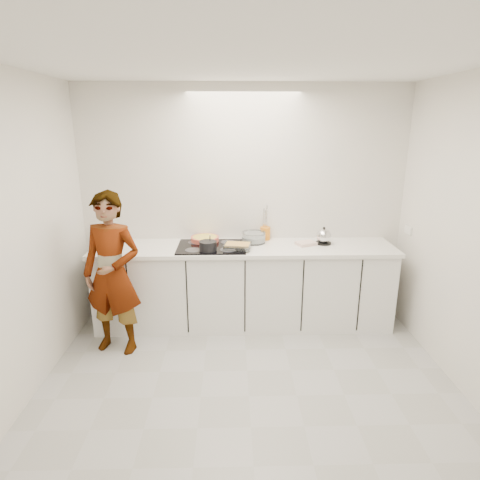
{
  "coord_description": "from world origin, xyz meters",
  "views": [
    {
      "loc": [
        -0.14,
        -2.83,
        2.19
      ],
      "look_at": [
        -0.05,
        1.05,
        1.05
      ],
      "focal_mm": 30.0,
      "sensor_mm": 36.0,
      "label": 1
    }
  ],
  "objects_px": {
    "mixing_bowl": "(254,238)",
    "utensil_crock": "(265,233)",
    "tart_dish": "(205,239)",
    "hob": "(212,247)",
    "baking_dish": "(238,246)",
    "kettle": "(324,237)",
    "saucepan": "(208,246)",
    "cook": "(112,274)"
  },
  "relations": [
    {
      "from": "hob",
      "to": "baking_dish",
      "type": "distance_m",
      "value": 0.3
    },
    {
      "from": "baking_dish",
      "to": "utensil_crock",
      "type": "distance_m",
      "value": 0.5
    },
    {
      "from": "hob",
      "to": "saucepan",
      "type": "height_order",
      "value": "saucepan"
    },
    {
      "from": "kettle",
      "to": "cook",
      "type": "xyz_separation_m",
      "value": [
        -2.15,
        -0.58,
        -0.19
      ]
    },
    {
      "from": "baking_dish",
      "to": "utensil_crock",
      "type": "bearing_deg",
      "value": 50.04
    },
    {
      "from": "tart_dish",
      "to": "mixing_bowl",
      "type": "relative_size",
      "value": 1.14
    },
    {
      "from": "cook",
      "to": "mixing_bowl",
      "type": "bearing_deg",
      "value": 37.71
    },
    {
      "from": "baking_dish",
      "to": "kettle",
      "type": "relative_size",
      "value": 1.37
    },
    {
      "from": "tart_dish",
      "to": "saucepan",
      "type": "xyz_separation_m",
      "value": [
        0.05,
        -0.34,
        0.02
      ]
    },
    {
      "from": "hob",
      "to": "mixing_bowl",
      "type": "distance_m",
      "value": 0.49
    },
    {
      "from": "mixing_bowl",
      "to": "kettle",
      "type": "height_order",
      "value": "kettle"
    },
    {
      "from": "hob",
      "to": "mixing_bowl",
      "type": "relative_size",
      "value": 2.32
    },
    {
      "from": "tart_dish",
      "to": "kettle",
      "type": "distance_m",
      "value": 1.31
    },
    {
      "from": "utensil_crock",
      "to": "saucepan",
      "type": "bearing_deg",
      "value": -144.89
    },
    {
      "from": "saucepan",
      "to": "kettle",
      "type": "distance_m",
      "value": 1.28
    },
    {
      "from": "saucepan",
      "to": "mixing_bowl",
      "type": "xyz_separation_m",
      "value": [
        0.49,
        0.32,
        -0.01
      ]
    },
    {
      "from": "saucepan",
      "to": "utensil_crock",
      "type": "bearing_deg",
      "value": 35.11
    },
    {
      "from": "mixing_bowl",
      "to": "kettle",
      "type": "relative_size",
      "value": 1.39
    },
    {
      "from": "kettle",
      "to": "cook",
      "type": "height_order",
      "value": "cook"
    },
    {
      "from": "hob",
      "to": "saucepan",
      "type": "distance_m",
      "value": 0.17
    },
    {
      "from": "tart_dish",
      "to": "mixing_bowl",
      "type": "bearing_deg",
      "value": -2.69
    },
    {
      "from": "mixing_bowl",
      "to": "hob",
      "type": "bearing_deg",
      "value": -160.78
    },
    {
      "from": "utensil_crock",
      "to": "baking_dish",
      "type": "bearing_deg",
      "value": -129.96
    },
    {
      "from": "tart_dish",
      "to": "saucepan",
      "type": "bearing_deg",
      "value": -81.05
    },
    {
      "from": "saucepan",
      "to": "cook",
      "type": "relative_size",
      "value": 0.13
    },
    {
      "from": "mixing_bowl",
      "to": "utensil_crock",
      "type": "relative_size",
      "value": 2.15
    },
    {
      "from": "tart_dish",
      "to": "mixing_bowl",
      "type": "height_order",
      "value": "mixing_bowl"
    },
    {
      "from": "saucepan",
      "to": "utensil_crock",
      "type": "height_order",
      "value": "saucepan"
    },
    {
      "from": "baking_dish",
      "to": "utensil_crock",
      "type": "xyz_separation_m",
      "value": [
        0.32,
        0.38,
        0.03
      ]
    },
    {
      "from": "tart_dish",
      "to": "cook",
      "type": "relative_size",
      "value": 0.22
    },
    {
      "from": "saucepan",
      "to": "kettle",
      "type": "bearing_deg",
      "value": 11.43
    },
    {
      "from": "saucepan",
      "to": "kettle",
      "type": "relative_size",
      "value": 0.91
    },
    {
      "from": "saucepan",
      "to": "kettle",
      "type": "xyz_separation_m",
      "value": [
        1.25,
        0.25,
        0.02
      ]
    },
    {
      "from": "baking_dish",
      "to": "mixing_bowl",
      "type": "relative_size",
      "value": 0.98
    },
    {
      "from": "saucepan",
      "to": "cook",
      "type": "height_order",
      "value": "cook"
    },
    {
      "from": "baking_dish",
      "to": "tart_dish",
      "type": "bearing_deg",
      "value": 141.58
    },
    {
      "from": "tart_dish",
      "to": "mixing_bowl",
      "type": "xyz_separation_m",
      "value": [
        0.54,
        -0.03,
        0.01
      ]
    },
    {
      "from": "hob",
      "to": "tart_dish",
      "type": "relative_size",
      "value": 2.03
    },
    {
      "from": "hob",
      "to": "cook",
      "type": "xyz_separation_m",
      "value": [
        -0.93,
        -0.48,
        -0.12
      ]
    },
    {
      "from": "hob",
      "to": "kettle",
      "type": "bearing_deg",
      "value": 4.47
    },
    {
      "from": "saucepan",
      "to": "utensil_crock",
      "type": "xyz_separation_m",
      "value": [
        0.63,
        0.44,
        0.01
      ]
    },
    {
      "from": "baking_dish",
      "to": "mixing_bowl",
      "type": "distance_m",
      "value": 0.32
    }
  ]
}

